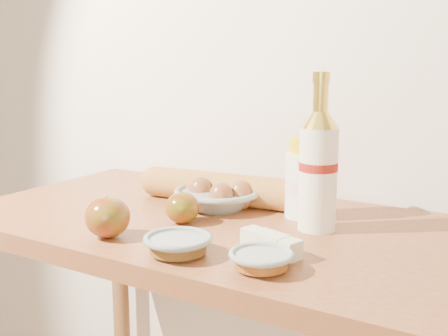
{
  "coord_description": "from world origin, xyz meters",
  "views": [
    {
      "loc": [
        0.58,
        0.2,
        1.24
      ],
      "look_at": [
        0.0,
        1.15,
        1.02
      ],
      "focal_mm": 45.0,
      "sensor_mm": 36.0,
      "label": 1
    }
  ],
  "objects_px": {
    "table": "(231,277)",
    "baguette": "(222,188)",
    "bourbon_bottle": "(318,167)",
    "cream_bottle": "(305,181)",
    "egg_bowl": "(219,196)"
  },
  "relations": [
    {
      "from": "cream_bottle",
      "to": "baguette",
      "type": "relative_size",
      "value": 0.39
    },
    {
      "from": "bourbon_bottle",
      "to": "cream_bottle",
      "type": "bearing_deg",
      "value": 139.33
    },
    {
      "from": "egg_bowl",
      "to": "bourbon_bottle",
      "type": "bearing_deg",
      "value": -7.91
    },
    {
      "from": "table",
      "to": "baguette",
      "type": "xyz_separation_m",
      "value": [
        -0.09,
        0.11,
        0.16
      ]
    },
    {
      "from": "egg_bowl",
      "to": "cream_bottle",
      "type": "bearing_deg",
      "value": 10.33
    },
    {
      "from": "cream_bottle",
      "to": "baguette",
      "type": "bearing_deg",
      "value": -176.29
    },
    {
      "from": "table",
      "to": "baguette",
      "type": "relative_size",
      "value": 2.69
    },
    {
      "from": "table",
      "to": "baguette",
      "type": "distance_m",
      "value": 0.22
    },
    {
      "from": "table",
      "to": "egg_bowl",
      "type": "relative_size",
      "value": 4.77
    },
    {
      "from": "cream_bottle",
      "to": "egg_bowl",
      "type": "bearing_deg",
      "value": -165.83
    },
    {
      "from": "egg_bowl",
      "to": "baguette",
      "type": "height_order",
      "value": "baguette"
    },
    {
      "from": "table",
      "to": "cream_bottle",
      "type": "xyz_separation_m",
      "value": [
        0.12,
        0.11,
        0.2
      ]
    },
    {
      "from": "bourbon_bottle",
      "to": "baguette",
      "type": "bearing_deg",
      "value": 175.67
    },
    {
      "from": "cream_bottle",
      "to": "egg_bowl",
      "type": "relative_size",
      "value": 0.68
    },
    {
      "from": "egg_bowl",
      "to": "baguette",
      "type": "bearing_deg",
      "value": 108.69
    }
  ]
}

